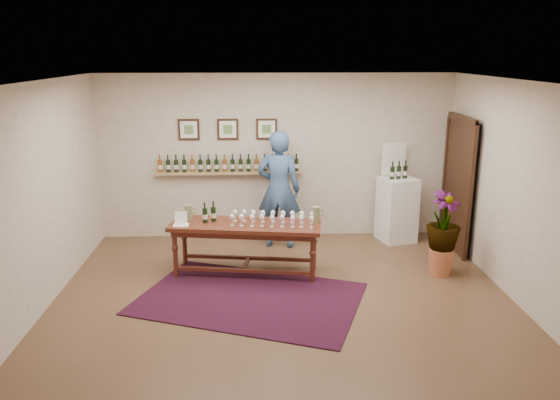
{
  "coord_description": "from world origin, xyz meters",
  "views": [
    {
      "loc": [
        -0.33,
        -6.66,
        3.15
      ],
      "look_at": [
        0.0,
        0.8,
        1.1
      ],
      "focal_mm": 35.0,
      "sensor_mm": 36.0,
      "label": 1
    }
  ],
  "objects_px": {
    "tasting_table": "(245,231)",
    "potted_plant": "(443,233)",
    "person": "(279,190)",
    "display_pedestal": "(397,209)"
  },
  "relations": [
    {
      "from": "tasting_table",
      "to": "potted_plant",
      "type": "distance_m",
      "value": 2.83
    },
    {
      "from": "tasting_table",
      "to": "display_pedestal",
      "type": "bearing_deg",
      "value": 36.16
    },
    {
      "from": "tasting_table",
      "to": "person",
      "type": "xyz_separation_m",
      "value": [
        0.53,
        1.13,
        0.32
      ]
    },
    {
      "from": "tasting_table",
      "to": "person",
      "type": "relative_size",
      "value": 1.15
    },
    {
      "from": "potted_plant",
      "to": "person",
      "type": "xyz_separation_m",
      "value": [
        -2.3,
        1.31,
        0.34
      ]
    },
    {
      "from": "tasting_table",
      "to": "display_pedestal",
      "type": "distance_m",
      "value": 2.88
    },
    {
      "from": "display_pedestal",
      "to": "potted_plant",
      "type": "distance_m",
      "value": 1.54
    },
    {
      "from": "tasting_table",
      "to": "person",
      "type": "bearing_deg",
      "value": 73.41
    },
    {
      "from": "display_pedestal",
      "to": "potted_plant",
      "type": "bearing_deg",
      "value": -79.68
    },
    {
      "from": "person",
      "to": "potted_plant",
      "type": "bearing_deg",
      "value": 161.12
    }
  ]
}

